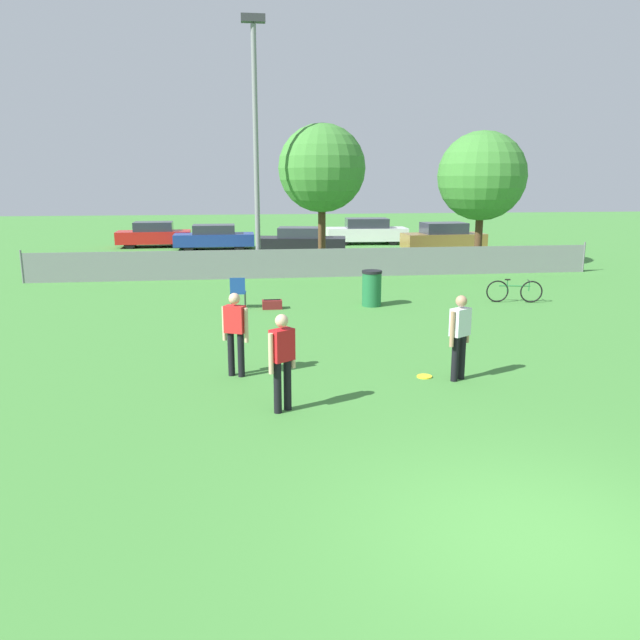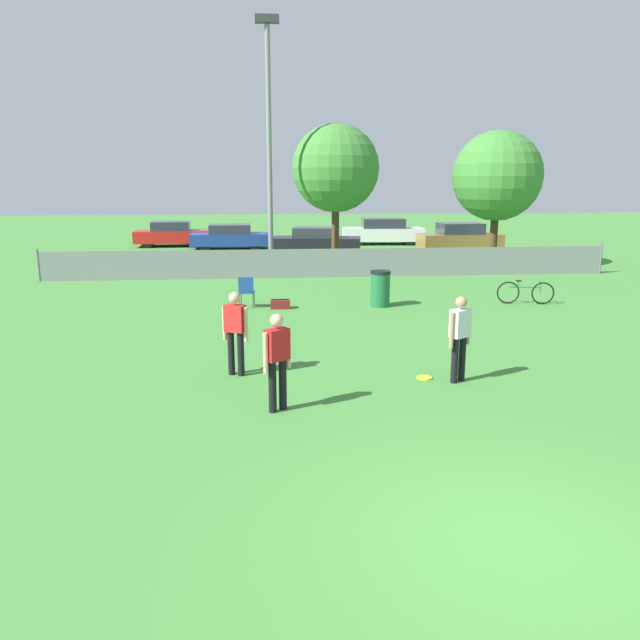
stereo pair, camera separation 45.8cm
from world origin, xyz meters
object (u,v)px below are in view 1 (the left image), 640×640
(player_thrower_red, at_px, (282,356))
(parked_car_blue, at_px, (214,237))
(player_receiver_white, at_px, (460,332))
(light_pole, at_px, (255,128))
(parked_car_dark, at_px, (302,241))
(gear_bag_sideline, at_px, (272,304))
(tree_far_right, at_px, (482,176))
(folding_chair_sideline, at_px, (238,290))
(bicycle_sideline, at_px, (514,291))
(parked_car_white, at_px, (367,232))
(frisbee_disc, at_px, (424,376))
(parked_car_tan, at_px, (443,238))
(trash_bin, at_px, (372,288))
(tree_near_pole, at_px, (322,169))
(parked_car_red, at_px, (154,235))
(player_defender_red, at_px, (235,329))

(player_thrower_red, height_order, parked_car_blue, player_thrower_red)
(parked_car_blue, bearing_deg, player_receiver_white, -77.37)
(light_pole, xyz_separation_m, parked_car_dark, (2.34, 5.90, -4.94))
(gear_bag_sideline, bearing_deg, tree_far_right, 39.70)
(folding_chair_sideline, bearing_deg, player_receiver_white, 124.52)
(bicycle_sideline, relative_size, parked_car_white, 0.36)
(frisbee_disc, height_order, folding_chair_sideline, folding_chair_sideline)
(player_receiver_white, distance_m, parked_car_dark, 20.08)
(folding_chair_sideline, distance_m, parked_car_blue, 15.70)
(parked_car_dark, distance_m, parked_car_tan, 7.49)
(frisbee_disc, distance_m, parked_car_dark, 19.82)
(tree_far_right, height_order, player_thrower_red, tree_far_right)
(trash_bin, distance_m, parked_car_blue, 16.61)
(player_receiver_white, relative_size, frisbee_disc, 5.55)
(gear_bag_sideline, relative_size, parked_car_blue, 0.14)
(tree_near_pole, xyz_separation_m, player_receiver_white, (0.53, -15.61, -3.18))
(player_thrower_red, distance_m, player_receiver_white, 3.62)
(gear_bag_sideline, distance_m, parked_car_blue, 15.98)
(parked_car_red, distance_m, parked_car_dark, 8.91)
(player_receiver_white, xyz_separation_m, parked_car_blue, (-5.35, 22.86, -0.30))
(parked_car_red, xyz_separation_m, parked_car_blue, (3.34, -1.62, -0.03))
(bicycle_sideline, bearing_deg, parked_car_red, 138.16)
(light_pole, bearing_deg, bicycle_sideline, -43.10)
(parked_car_dark, height_order, parked_car_tan, parked_car_tan)
(parked_car_tan, bearing_deg, player_thrower_red, -117.57)
(light_pole, bearing_deg, frisbee_disc, -78.92)
(folding_chair_sideline, xyz_separation_m, parked_car_white, (7.39, 17.34, 0.17))
(gear_bag_sideline, bearing_deg, tree_near_pole, 73.04)
(parked_car_blue, relative_size, parked_car_white, 0.90)
(tree_near_pole, bearing_deg, frisbee_disc, -90.16)
(player_receiver_white, relative_size, gear_bag_sideline, 2.87)
(tree_near_pole, distance_m, frisbee_disc, 15.91)
(tree_near_pole, bearing_deg, parked_car_red, 132.59)
(light_pole, bearing_deg, parked_car_white, 57.72)
(player_defender_red, distance_m, frisbee_disc, 3.76)
(player_thrower_red, bearing_deg, folding_chair_sideline, 58.96)
(tree_far_right, relative_size, player_thrower_red, 3.45)
(player_receiver_white, bearing_deg, tree_near_pole, 59.43)
(gear_bag_sideline, bearing_deg, frisbee_disc, -69.30)
(trash_bin, height_order, parked_car_red, parked_car_red)
(player_thrower_red, distance_m, parked_car_blue, 24.14)
(player_defender_red, bearing_deg, bicycle_sideline, 62.46)
(tree_far_right, distance_m, frisbee_disc, 16.39)
(player_thrower_red, relative_size, folding_chair_sideline, 1.76)
(parked_car_tan, bearing_deg, frisbee_disc, -112.26)
(tree_far_right, height_order, parked_car_tan, tree_far_right)
(player_defender_red, distance_m, folding_chair_sideline, 6.43)
(bicycle_sideline, distance_m, parked_car_blue, 18.54)
(player_receiver_white, distance_m, parked_car_tan, 21.55)
(parked_car_white, bearing_deg, tree_near_pole, -109.84)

